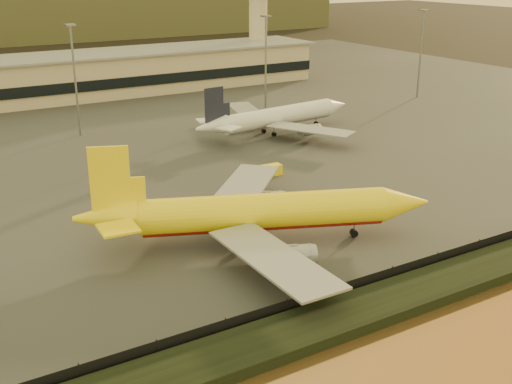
# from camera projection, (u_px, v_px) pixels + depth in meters

# --- Properties ---
(ground) EXTENTS (900.00, 900.00, 0.00)m
(ground) POSITION_uv_depth(u_px,v_px,m) (318.00, 251.00, 91.02)
(ground) COLOR black
(ground) RESTS_ON ground
(embankment) EXTENTS (320.00, 7.00, 1.40)m
(embankment) POSITION_uv_depth(u_px,v_px,m) (402.00, 297.00, 77.10)
(embankment) COLOR black
(embankment) RESTS_ON ground
(tarmac) EXTENTS (320.00, 220.00, 0.20)m
(tarmac) POSITION_uv_depth(u_px,v_px,m) (101.00, 118.00, 167.39)
(tarmac) COLOR #2D2D2D
(tarmac) RESTS_ON ground
(perimeter_fence) EXTENTS (300.00, 0.05, 2.20)m
(perimeter_fence) POSITION_uv_depth(u_px,v_px,m) (380.00, 279.00, 80.12)
(perimeter_fence) COLOR black
(perimeter_fence) RESTS_ON tarmac
(terminal_building) EXTENTS (202.00, 25.00, 12.60)m
(terminal_building) POSITION_uv_depth(u_px,v_px,m) (15.00, 82.00, 182.80)
(terminal_building) COLOR tan
(terminal_building) RESTS_ON tarmac
(control_tower) EXTENTS (11.20, 11.20, 35.50)m
(control_tower) POSITION_uv_depth(u_px,v_px,m) (258.00, 13.00, 223.15)
(control_tower) COLOR tan
(control_tower) RESTS_ON tarmac
(apron_light_masts) EXTENTS (152.20, 12.20, 25.40)m
(apron_light_masts) POSITION_uv_depth(u_px,v_px,m) (184.00, 63.00, 153.32)
(apron_light_masts) COLOR slate
(apron_light_masts) RESTS_ON tarmac
(dhl_cargo_jet) EXTENTS (49.27, 46.63, 15.37)m
(dhl_cargo_jet) POSITION_uv_depth(u_px,v_px,m) (258.00, 213.00, 91.63)
(dhl_cargo_jet) COLOR yellow
(dhl_cargo_jet) RESTS_ON tarmac
(white_narrowbody_jet) EXTENTS (45.06, 43.70, 12.94)m
(white_narrowbody_jet) POSITION_uv_depth(u_px,v_px,m) (277.00, 117.00, 151.04)
(white_narrowbody_jet) COLOR white
(white_narrowbody_jet) RESTS_ON tarmac
(gse_vehicle_yellow) EXTENTS (4.54, 2.17, 2.01)m
(gse_vehicle_yellow) POSITION_uv_depth(u_px,v_px,m) (270.00, 170.00, 122.02)
(gse_vehicle_yellow) COLOR yellow
(gse_vehicle_yellow) RESTS_ON tarmac
(gse_vehicle_white) EXTENTS (3.51, 1.69, 1.55)m
(gse_vehicle_white) POSITION_uv_depth(u_px,v_px,m) (127.00, 198.00, 108.52)
(gse_vehicle_white) COLOR white
(gse_vehicle_white) RESTS_ON tarmac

